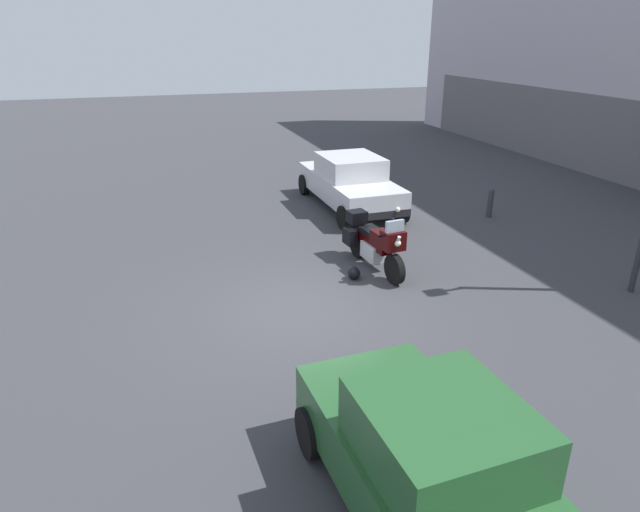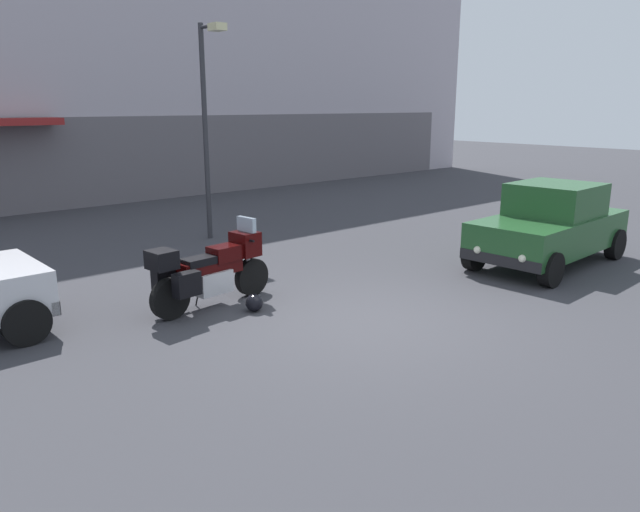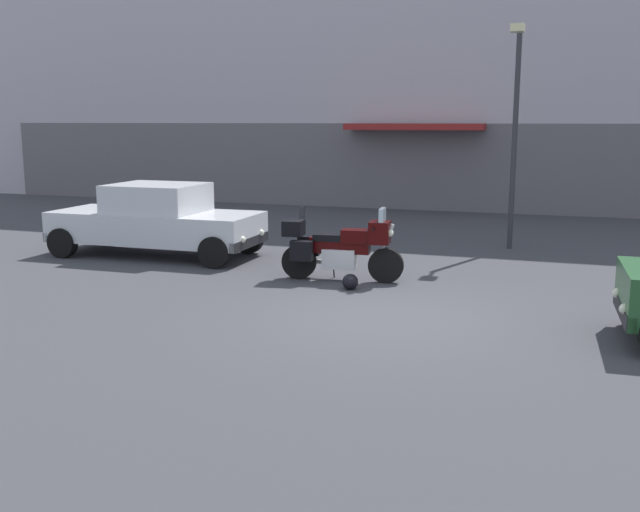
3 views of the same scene
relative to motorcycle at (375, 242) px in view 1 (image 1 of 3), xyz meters
name	(u,v)px [view 1 (image 1 of 3)]	position (x,y,z in m)	size (l,w,h in m)	color
ground_plane	(298,311)	(1.42, -2.17, -0.62)	(80.00, 80.00, 0.00)	#38383D
motorcycle	(375,242)	(0.00, 0.00, 0.00)	(2.26, 0.85, 1.36)	black
helmet	(354,273)	(0.39, -0.63, -0.48)	(0.28, 0.28, 0.28)	black
car_hatchback_near	(433,468)	(6.57, -2.21, 0.19)	(3.93, 1.92, 1.64)	#235128
car_sedan_far	(350,182)	(-4.49, 1.12, 0.16)	(4.59, 1.94, 1.56)	silver
bollard_curbside	(490,202)	(-2.41, 4.58, -0.18)	(0.16, 0.16, 0.83)	#333338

